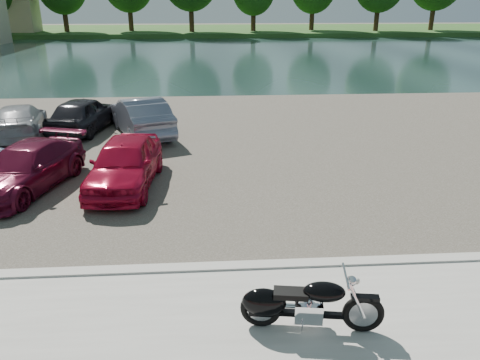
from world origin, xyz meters
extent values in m
plane|color=#595447|center=(0.00, 0.00, 0.00)|extent=(200.00, 200.00, 0.00)
cube|color=#A5A29C|center=(0.00, 2.00, 0.07)|extent=(60.00, 0.30, 0.14)
cube|color=#3E3A32|center=(0.00, 11.00, 0.02)|extent=(60.00, 18.00, 0.04)
cube|color=#1A302E|center=(0.00, 40.00, 0.00)|extent=(120.00, 40.00, 0.00)
cube|color=#274B1A|center=(0.00, 72.00, 0.30)|extent=(120.00, 24.00, 0.60)
cube|color=tan|center=(-28.00, 66.00, 3.60)|extent=(6.00, 4.00, 7.20)
cylinder|color=#352213|center=(-21.00, 66.00, 3.08)|extent=(0.70, 0.70, 4.95)
cylinder|color=#352213|center=(-12.00, 67.40, 3.30)|extent=(0.70, 0.70, 5.40)
cylinder|color=#352213|center=(-3.00, 64.60, 3.52)|extent=(0.70, 0.70, 5.85)
cylinder|color=#352213|center=(6.00, 66.00, 2.85)|extent=(0.70, 0.70, 4.50)
cylinder|color=#352213|center=(15.00, 67.40, 3.08)|extent=(0.70, 0.70, 4.95)
cylinder|color=#352213|center=(24.00, 64.60, 3.30)|extent=(0.70, 0.70, 5.40)
cylinder|color=#352213|center=(33.00, 66.00, 3.52)|extent=(0.70, 0.70, 5.85)
torus|color=black|center=(1.51, -0.11, 0.44)|extent=(0.69, 0.22, 0.68)
torus|color=black|center=(-0.12, 0.14, 0.44)|extent=(0.69, 0.22, 0.68)
cylinder|color=#B2B2B7|center=(1.51, -0.11, 0.44)|extent=(0.46, 0.13, 0.46)
cylinder|color=#B2B2B7|center=(-0.12, 0.14, 0.44)|extent=(0.46, 0.13, 0.46)
cylinder|color=silver|center=(1.36, -0.19, 0.74)|extent=(0.33, 0.10, 0.63)
cylinder|color=silver|center=(1.39, 0.01, 0.74)|extent=(0.33, 0.10, 0.63)
cylinder|color=silver|center=(1.18, -0.06, 1.13)|extent=(0.15, 0.75, 0.04)
sphere|color=silver|center=(1.28, -0.07, 1.05)|extent=(0.18, 0.18, 0.16)
sphere|color=silver|center=(1.35, -0.09, 1.05)|extent=(0.13, 0.13, 0.11)
cube|color=black|center=(1.51, -0.11, 0.75)|extent=(0.47, 0.21, 0.06)
cube|color=black|center=(0.69, 0.01, 0.38)|extent=(1.20, 0.28, 0.08)
cube|color=silver|center=(0.64, 0.02, 0.45)|extent=(0.49, 0.38, 0.34)
cylinder|color=silver|center=(0.74, 0.01, 0.65)|extent=(0.27, 0.21, 0.27)
cylinder|color=silver|center=(0.55, 0.04, 0.65)|extent=(0.27, 0.21, 0.27)
ellipsoid|color=black|center=(0.87, -0.01, 0.82)|extent=(0.73, 0.46, 0.32)
cube|color=black|center=(0.35, 0.07, 0.76)|extent=(0.59, 0.36, 0.10)
ellipsoid|color=black|center=(-0.07, 0.13, 0.56)|extent=(0.77, 0.44, 0.50)
cube|color=black|center=(-0.12, 0.14, 0.49)|extent=(0.42, 0.24, 0.30)
cylinder|color=silver|center=(0.37, 0.23, 0.32)|extent=(1.10, 0.25, 0.09)
cylinder|color=silver|center=(0.37, 0.23, 0.40)|extent=(1.10, 0.25, 0.09)
cylinder|color=#B2B2B7|center=(0.52, -0.14, 0.23)|extent=(0.04, 0.14, 0.22)
imported|color=#540C24|center=(-6.12, 6.68, 0.68)|extent=(2.90, 4.71, 1.27)
imported|color=#A20A29|center=(-3.33, 6.71, 0.76)|extent=(1.99, 4.33, 1.44)
imported|color=#9A9CA2|center=(-8.35, 12.37, 0.67)|extent=(2.76, 4.67, 1.27)
imported|color=black|center=(-6.00, 12.95, 0.75)|extent=(2.47, 4.44, 1.43)
imported|color=slate|center=(-3.58, 12.24, 0.80)|extent=(3.17, 4.86, 1.51)
camera|label=1|loc=(-0.90, -6.19, 5.19)|focal=35.00mm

